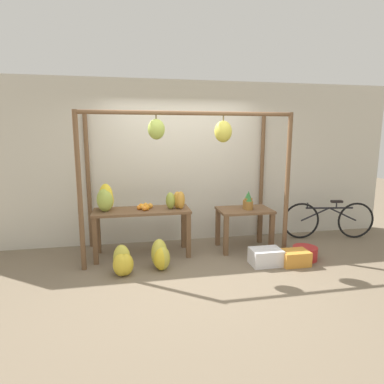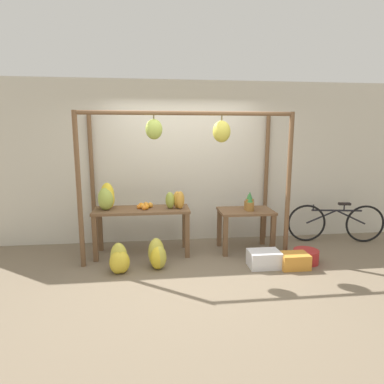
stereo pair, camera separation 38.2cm
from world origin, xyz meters
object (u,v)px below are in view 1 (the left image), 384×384
Objects in this scene: pineapple_cluster at (248,202)px; blue_bucket at (305,253)px; banana_pile_ground_left at (123,262)px; fruit_crate_white at (266,257)px; banana_pile_on_table at (105,199)px; orange_pile at (144,207)px; fruit_crate_purple at (295,258)px; banana_pile_ground_right at (161,256)px; papaya_pile at (176,200)px; parked_bicycle at (329,220)px.

pineapple_cluster is 0.82× the size of blue_bucket.
banana_pile_ground_left is 2.06m from fruit_crate_white.
banana_pile_on_table reaches higher than fruit_crate_white.
fruit_crate_purple is (2.13, -0.82, -0.68)m from orange_pile.
banana_pile_ground_right is 2.21m from blue_bucket.
fruit_crate_purple is (1.65, -0.77, -0.77)m from papaya_pile.
banana_pile_ground_right is (0.77, -0.66, -0.73)m from banana_pile_on_table.
orange_pile is 0.68× the size of banana_pile_ground_left.
parked_bicycle is at bearing 5.15° from papaya_pile.
orange_pile is 0.93× the size of pineapple_cluster.
blue_bucket is 0.22× the size of parked_bicycle.
papaya_pile is (0.30, 0.54, 0.69)m from banana_pile_ground_right.
banana_pile_ground_right reaches higher than banana_pile_ground_left.
fruit_crate_purple is (0.41, -0.09, -0.01)m from fruit_crate_white.
banana_pile_on_table reaches higher than blue_bucket.
parked_bicycle is (1.67, 0.25, -0.44)m from pineapple_cluster.
banana_pile_on_table is 1.25m from banana_pile_ground_right.
papaya_pile is (-1.91, 0.60, 0.78)m from blue_bucket.
orange_pile reaches higher than fruit_crate_purple.
blue_bucket is at bearing -1.49° from banana_pile_ground_right.
orange_pile reaches higher than parked_bicycle.
fruit_crate_purple is (2.47, -0.14, -0.07)m from banana_pile_ground_left.
orange_pile is at bearing -6.66° from banana_pile_on_table.
parked_bicycle is at bearing 8.51° from pineapple_cluster.
papaya_pile reaches higher than banana_pile_ground_left.
pineapple_cluster is 0.88× the size of papaya_pile.
fruit_crate_purple is at bearing -18.05° from banana_pile_on_table.
orange_pile reaches higher than fruit_crate_white.
banana_pile_on_table is 3.17m from blue_bucket.
papaya_pile is at bearing -6.29° from banana_pile_on_table.
orange_pile is at bearing 63.62° from banana_pile_ground_left.
papaya_pile is (-1.23, 0.68, 0.76)m from fruit_crate_white.
parked_bicycle reaches higher than fruit_crate_white.
papaya_pile reaches higher than parked_bicycle.
banana_pile_ground_left is at bearing 176.69° from fruit_crate_purple.
orange_pile is 3.39m from parked_bicycle.
banana_pile_ground_left is at bearing -179.53° from blue_bucket.
pineapple_cluster is 1.70m from banana_pile_ground_right.
orange_pile reaches higher than banana_pile_ground_right.
banana_pile_ground_left is 2.47m from fruit_crate_purple.
banana_pile_ground_left is at bearing -142.86° from papaya_pile.
parked_bicycle is 4.15× the size of fruit_crate_purple.
parked_bicycle is at bearing 3.55° from orange_pile.
papaya_pile is 1.97m from fruit_crate_purple.
fruit_crate_white is at bearing -28.94° from papaya_pile.
parked_bicycle reaches higher than fruit_crate_purple.
banana_pile_on_table is 1.08m from papaya_pile.
fruit_crate_white is (1.53, -0.14, -0.07)m from banana_pile_ground_right.
parked_bicycle is 2.92m from papaya_pile.
papaya_pile is at bearing 155.01° from fruit_crate_purple.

